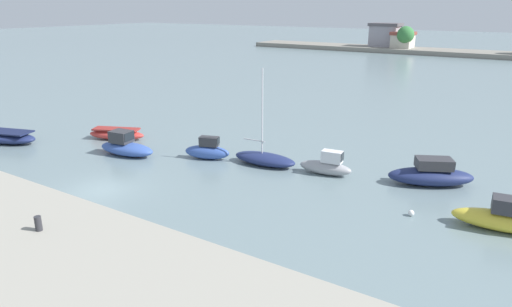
{
  "coord_description": "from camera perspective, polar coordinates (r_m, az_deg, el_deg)",
  "views": [
    {
      "loc": [
        22.17,
        -16.8,
        10.83
      ],
      "look_at": [
        5.48,
        8.92,
        0.9
      ],
      "focal_mm": 32.35,
      "sensor_mm": 36.0,
      "label": 1
    }
  ],
  "objects": [
    {
      "name": "moored_boat_1",
      "position": [
        40.48,
        -16.86,
        2.31
      ],
      "size": [
        4.97,
        3.2,
        0.95
      ],
      "rotation": [
        0.0,
        0.0,
        0.41
      ],
      "color": "#C63833",
      "rests_on": "ground"
    },
    {
      "name": "moored_boat_4",
      "position": [
        32.58,
        1.07,
        -0.64
      ],
      "size": [
        4.79,
        2.1,
        6.79
      ],
      "rotation": [
        0.0,
        0.0,
        0.06
      ],
      "color": "navy",
      "rests_on": "ground"
    },
    {
      "name": "moored_boat_3",
      "position": [
        33.92,
        -6.03,
        0.37
      ],
      "size": [
        3.55,
        2.15,
        1.69
      ],
      "rotation": [
        0.0,
        0.0,
        0.33
      ],
      "color": "#3856A8",
      "rests_on": "ground"
    },
    {
      "name": "moored_boat_0",
      "position": [
        42.92,
        -28.45,
        1.8
      ],
      "size": [
        5.69,
        3.55,
        1.0
      ],
      "rotation": [
        0.0,
        0.0,
        0.31
      ],
      "color": "navy",
      "rests_on": "ground"
    },
    {
      "name": "moored_boat_6",
      "position": [
        30.9,
        20.83,
        -2.46
      ],
      "size": [
        5.52,
        4.09,
        1.75
      ],
      "rotation": [
        0.0,
        0.0,
        0.47
      ],
      "color": "navy",
      "rests_on": "ground"
    },
    {
      "name": "distant_shoreline",
      "position": [
        114.76,
        23.53,
        12.09
      ],
      "size": [
        95.27,
        10.03,
        7.85
      ],
      "color": "gray",
      "rests_on": "ground"
    },
    {
      "name": "mooring_buoy_1",
      "position": [
        26.29,
        18.63,
        -6.98
      ],
      "size": [
        0.33,
        0.33,
        0.33
      ],
      "primitive_type": "sphere",
      "color": "white",
      "rests_on": "ground"
    },
    {
      "name": "moored_boat_5",
      "position": [
        31.03,
        8.73,
        -1.5
      ],
      "size": [
        3.66,
        1.53,
        1.68
      ],
      "rotation": [
        0.0,
        0.0,
        0.12
      ],
      "color": "#9E9EA3",
      "rests_on": "ground"
    },
    {
      "name": "mooring_bollard",
      "position": [
        21.26,
        -25.33,
        -7.83
      ],
      "size": [
        0.28,
        0.28,
        0.63
      ],
      "primitive_type": "cylinder",
      "color": "#2D2D33",
      "rests_on": "seawall_embankment"
    },
    {
      "name": "moored_boat_2",
      "position": [
        35.98,
        -15.79,
        0.8
      ],
      "size": [
        4.84,
        2.39,
        1.84
      ],
      "rotation": [
        0.0,
        0.0,
        0.14
      ],
      "color": "#3856A8",
      "rests_on": "ground"
    },
    {
      "name": "moored_boat_7",
      "position": [
        26.35,
        28.5,
        -7.07
      ],
      "size": [
        5.09,
        2.1,
        1.75
      ],
      "rotation": [
        0.0,
        0.0,
        0.13
      ],
      "color": "yellow",
      "rests_on": "ground"
    },
    {
      "name": "ground_plane",
      "position": [
        29.85,
        -18.52,
        -4.3
      ],
      "size": [
        400.0,
        400.0,
        0.0
      ],
      "primitive_type": "plane",
      "color": "slate"
    }
  ]
}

